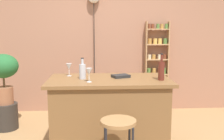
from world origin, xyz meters
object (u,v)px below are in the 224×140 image
(bottle_wine_red, at_px, (161,70))
(plant_stool, at_px, (6,116))
(bar_stool, at_px, (118,135))
(spice_shelf, at_px, (157,65))
(bottle_spirits_clear, at_px, (83,71))
(wine_glass_center, at_px, (89,72))
(wine_glass_left, at_px, (69,67))
(cookbook, at_px, (121,76))
(potted_plant, at_px, (3,72))

(bottle_wine_red, bearing_deg, plant_stool, 158.08)
(bar_stool, bearing_deg, spice_shelf, 68.41)
(plant_stool, bearing_deg, spice_shelf, 17.46)
(plant_stool, height_order, bottle_wine_red, bottle_wine_red)
(bottle_spirits_clear, bearing_deg, bottle_wine_red, -8.06)
(bottle_wine_red, bearing_deg, wine_glass_center, -175.80)
(bottle_wine_red, bearing_deg, wine_glass_left, 162.73)
(spice_shelf, height_order, plant_stool, spice_shelf)
(cookbook, bearing_deg, wine_glass_left, 146.01)
(bar_stool, height_order, spice_shelf, spice_shelf)
(bottle_spirits_clear, bearing_deg, wine_glass_left, 130.55)
(bottle_spirits_clear, height_order, cookbook, bottle_spirits_clear)
(spice_shelf, relative_size, wine_glass_center, 10.01)
(bottle_spirits_clear, distance_m, wine_glass_left, 0.29)
(spice_shelf, distance_m, potted_plant, 2.60)
(potted_plant, xyz_separation_m, wine_glass_left, (1.02, -0.52, 0.14))
(bottle_wine_red, height_order, wine_glass_center, bottle_wine_red)
(wine_glass_center, distance_m, cookbook, 0.48)
(wine_glass_left, xyz_separation_m, cookbook, (0.66, -0.15, -0.10))
(wine_glass_center, bearing_deg, spice_shelf, 55.32)
(bar_stool, distance_m, bottle_wine_red, 0.98)
(plant_stool, distance_m, wine_glass_center, 1.79)
(bar_stool, xyz_separation_m, potted_plant, (-1.59, 1.46, 0.41))
(cookbook, bearing_deg, bottle_spirits_clear, 166.98)
(bottle_spirits_clear, xyz_separation_m, wine_glass_center, (0.09, -0.20, 0.02))
(bottle_spirits_clear, distance_m, bottle_wine_red, 0.95)
(bottle_spirits_clear, relative_size, cookbook, 1.25)
(spice_shelf, xyz_separation_m, potted_plant, (-2.48, -0.78, 0.02))
(wine_glass_left, height_order, wine_glass_center, same)
(potted_plant, bearing_deg, plant_stool, 0.00)
(bar_stool, distance_m, wine_glass_center, 0.82)
(wine_glass_left, bearing_deg, wine_glass_center, -56.79)
(plant_stool, relative_size, bottle_spirits_clear, 1.51)
(plant_stool, bearing_deg, potted_plant, 0.00)
(bottle_wine_red, bearing_deg, bar_stool, -133.64)
(spice_shelf, relative_size, plant_stool, 4.15)
(bar_stool, relative_size, bottle_wine_red, 1.94)
(wine_glass_left, height_order, cookbook, wine_glass_left)
(bottle_wine_red, xyz_separation_m, cookbook, (-0.47, 0.21, -0.10))
(spice_shelf, distance_m, wine_glass_left, 1.95)
(potted_plant, height_order, cookbook, potted_plant)
(bar_stool, bearing_deg, plant_stool, 137.57)
(bottle_wine_red, bearing_deg, potted_plant, 158.08)
(spice_shelf, bearing_deg, bottle_wine_red, -101.09)
(bar_stool, xyz_separation_m, cookbook, (0.09, 0.79, 0.45))
(spice_shelf, xyz_separation_m, wine_glass_center, (-1.18, -1.71, 0.15))
(bar_stool, bearing_deg, wine_glass_left, 121.20)
(potted_plant, distance_m, wine_glass_left, 1.15)
(bottle_wine_red, bearing_deg, bottle_spirits_clear, 171.94)
(bar_stool, height_order, wine_glass_center, wine_glass_center)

